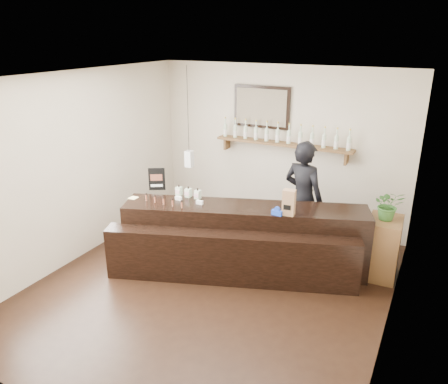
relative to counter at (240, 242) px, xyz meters
name	(u,v)px	position (x,y,z in m)	size (l,w,h in m)	color
ground	(212,286)	(-0.16, -0.57, -0.46)	(5.00, 5.00, 0.00)	black
room_shell	(210,168)	(-0.16, -0.57, 1.25)	(5.00, 5.00, 5.00)	beige
back_wall_decor	(270,128)	(-0.31, 1.80, 1.30)	(2.66, 0.96, 1.69)	brown
counter	(240,242)	(0.00, 0.00, 0.00)	(3.48, 2.06, 1.13)	black
promo_sign	(157,179)	(-1.50, 0.12, 0.69)	(0.23, 0.14, 0.36)	black
paper_bag	(289,202)	(0.65, 0.12, 0.69)	(0.17, 0.14, 0.36)	#966A48
tape_dispenser	(277,212)	(0.52, 0.04, 0.56)	(0.15, 0.07, 0.12)	blue
side_cabinet	(383,248)	(1.84, 0.81, -0.02)	(0.46, 0.61, 0.87)	brown
potted_plant	(389,205)	(1.84, 0.81, 0.63)	(0.39, 0.34, 0.43)	#366A2A
shopkeeper	(303,191)	(0.59, 0.98, 0.56)	(0.74, 0.49, 2.04)	black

